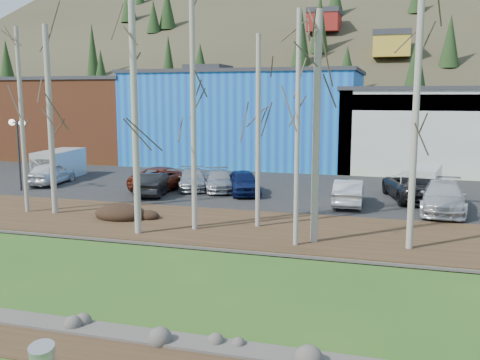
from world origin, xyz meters
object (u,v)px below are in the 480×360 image
(street_lamp, at_px, (18,135))
(car_3, at_px, (219,180))
(car_6, at_px, (413,186))
(van_white, at_px, (422,183))
(car_7, at_px, (443,197))
(van_grey, at_px, (58,165))
(car_2, at_px, (163,178))
(car_5, at_px, (349,192))
(car_8, at_px, (192,179))
(car_4, at_px, (244,182))
(car_1, at_px, (155,184))
(car_0, at_px, (51,173))

(street_lamp, height_order, car_3, street_lamp)
(car_6, height_order, van_white, van_white)
(car_7, relative_size, van_white, 1.19)
(car_7, relative_size, van_grey, 1.12)
(van_grey, bearing_deg, car_3, -12.74)
(car_6, distance_m, van_white, 0.52)
(van_white, bearing_deg, car_2, -167.65)
(car_5, bearing_deg, car_8, -15.56)
(car_5, distance_m, car_7, 4.84)
(car_2, height_order, car_7, car_7)
(car_2, relative_size, car_4, 1.24)
(car_2, bearing_deg, car_3, -166.16)
(car_2, height_order, van_grey, van_grey)
(car_4, xyz_separation_m, car_7, (11.31, -2.01, 0.06))
(car_3, bearing_deg, car_1, -163.89)
(car_0, xyz_separation_m, car_7, (24.90, -1.79, 0.04))
(street_lamp, relative_size, van_grey, 0.93)
(street_lamp, relative_size, car_0, 1.03)
(car_8, height_order, van_grey, van_grey)
(car_0, distance_m, van_grey, 2.61)
(street_lamp, distance_m, car_8, 11.25)
(car_5, height_order, car_7, car_7)
(car_8, distance_m, van_white, 14.04)
(car_1, distance_m, car_4, 5.41)
(car_0, height_order, van_grey, van_grey)
(car_0, distance_m, car_4, 13.59)
(car_2, bearing_deg, car_5, 177.01)
(car_0, relative_size, car_3, 1.00)
(car_7, xyz_separation_m, van_white, (-0.95, 3.26, 0.16))
(car_4, distance_m, van_white, 10.45)
(car_1, bearing_deg, car_7, 169.49)
(car_4, bearing_deg, car_8, 144.15)
(car_0, distance_m, van_white, 24.00)
(car_7, xyz_separation_m, van_grey, (-25.97, 4.16, 0.23))
(car_5, xyz_separation_m, van_white, (3.88, 2.91, 0.22))
(car_0, height_order, car_8, car_0)
(car_0, distance_m, car_1, 8.66)
(car_1, xyz_separation_m, car_6, (14.99, 2.93, 0.12))
(car_2, height_order, car_4, car_2)
(car_2, xyz_separation_m, car_8, (1.82, 0.49, -0.10))
(car_0, relative_size, car_7, 0.81)
(car_8, bearing_deg, car_1, -141.58)
(street_lamp, bearing_deg, car_1, 31.33)
(car_4, bearing_deg, car_3, 133.76)
(car_8, bearing_deg, car_2, 172.13)
(car_5, xyz_separation_m, van_grey, (-21.14, 3.81, 0.30))
(car_4, xyz_separation_m, car_6, (9.91, 1.07, 0.08))
(car_5, bearing_deg, car_3, -18.30)
(car_0, xyz_separation_m, car_8, (9.93, 0.97, -0.11))
(car_1, distance_m, van_white, 15.76)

